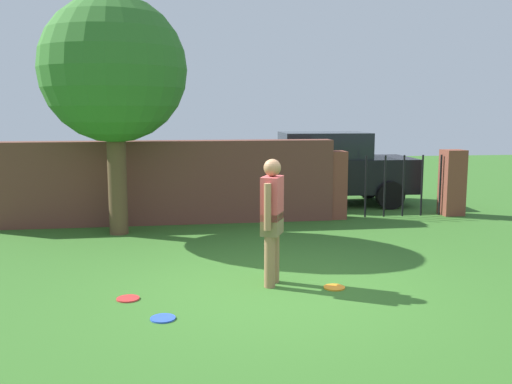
{
  "coord_description": "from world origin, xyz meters",
  "views": [
    {
      "loc": [
        -1.27,
        -6.65,
        2.2
      ],
      "look_at": [
        -0.01,
        1.67,
        1.0
      ],
      "focal_mm": 39.48,
      "sensor_mm": 36.0,
      "label": 1
    }
  ],
  "objects": [
    {
      "name": "tree",
      "position": [
        -2.24,
        3.66,
        2.91
      ],
      "size": [
        2.57,
        2.57,
        4.22
      ],
      "color": "brown",
      "rests_on": "ground"
    },
    {
      "name": "brick_wall",
      "position": [
        -1.5,
        4.54,
        0.82
      ],
      "size": [
        6.92,
        0.5,
        1.64
      ],
      "primitive_type": "cube",
      "color": "brown",
      "rests_on": "ground"
    },
    {
      "name": "fence_gate",
      "position": [
        3.37,
        4.54,
        0.7
      ],
      "size": [
        3.05,
        0.44,
        1.4
      ],
      "color": "brown",
      "rests_on": "ground"
    },
    {
      "name": "ground_plane",
      "position": [
        0.0,
        0.0,
        0.0
      ],
      "size": [
        40.0,
        40.0,
        0.0
      ],
      "primitive_type": "plane",
      "color": "#336623"
    },
    {
      "name": "frisbee_blue",
      "position": [
        -1.39,
        -0.79,
        0.01
      ],
      "size": [
        0.27,
        0.27,
        0.02
      ],
      "primitive_type": "cylinder",
      "color": "blue",
      "rests_on": "ground"
    },
    {
      "name": "frisbee_orange",
      "position": [
        0.73,
        -0.03,
        0.01
      ],
      "size": [
        0.27,
        0.27,
        0.02
      ],
      "primitive_type": "cylinder",
      "color": "orange",
      "rests_on": "ground"
    },
    {
      "name": "frisbee_red",
      "position": [
        -1.81,
        -0.08,
        0.01
      ],
      "size": [
        0.27,
        0.27,
        0.02
      ],
      "primitive_type": "cylinder",
      "color": "red",
      "rests_on": "ground"
    },
    {
      "name": "car",
      "position": [
        2.32,
        6.32,
        0.86
      ],
      "size": [
        4.27,
        2.07,
        1.72
      ],
      "rotation": [
        0.0,
        0.0,
        -0.05
      ],
      "color": "black",
      "rests_on": "ground"
    },
    {
      "name": "person",
      "position": [
        -0.02,
        0.24,
        0.9
      ],
      "size": [
        0.35,
        0.5,
        1.62
      ],
      "rotation": [
        0.0,
        0.0,
        1.14
      ],
      "color": "#9E704C",
      "rests_on": "ground"
    }
  ]
}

